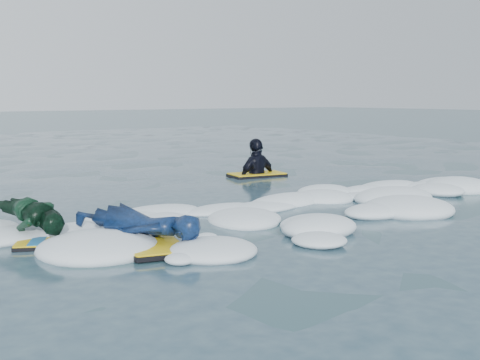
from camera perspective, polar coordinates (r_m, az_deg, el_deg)
name	(u,v)px	position (r m, az deg, el deg)	size (l,w,h in m)	color
ground	(242,243)	(6.32, 0.17, -5.98)	(120.00, 120.00, 0.00)	#1C3A44
foam_band	(190,226)	(7.16, -4.73, -4.36)	(12.00, 3.10, 0.30)	white
prone_woman_unit	(142,226)	(6.28, -9.30, -4.34)	(1.06, 1.59, 0.38)	black
prone_child_unit	(34,219)	(6.77, -18.98, -3.48)	(0.74, 1.26, 0.45)	black
waiting_rider_unit	(257,180)	(11.43, 1.61, 0.03)	(1.14, 0.75, 1.59)	black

